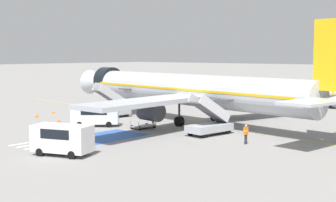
# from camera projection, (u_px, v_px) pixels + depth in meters

# --- Properties ---
(ground_plane) EXTENTS (600.00, 600.00, 0.00)m
(ground_plane) POSITION_uv_depth(u_px,v_px,m) (195.00, 121.00, 55.22)
(ground_plane) COLOR gray
(apron_leadline_yellow) EXTENTS (77.12, 10.31, 0.01)m
(apron_leadline_yellow) POSITION_uv_depth(u_px,v_px,m) (188.00, 122.00, 54.71)
(apron_leadline_yellow) COLOR gold
(apron_leadline_yellow) RESTS_ON ground_plane
(apron_stand_patch_blue) EXTENTS (4.96, 10.68, 0.01)m
(apron_stand_patch_blue) POSITION_uv_depth(u_px,v_px,m) (93.00, 139.00, 43.86)
(apron_stand_patch_blue) COLOR #2856A8
(apron_stand_patch_blue) RESTS_ON ground_plane
(apron_walkway_bar_0) EXTENTS (0.44, 3.60, 0.01)m
(apron_walkway_bar_0) POSITION_uv_depth(u_px,v_px,m) (27.00, 143.00, 41.95)
(apron_walkway_bar_0) COLOR silver
(apron_walkway_bar_0) RESTS_ON ground_plane
(apron_walkway_bar_1) EXTENTS (0.44, 3.60, 0.01)m
(apron_walkway_bar_1) POSITION_uv_depth(u_px,v_px,m) (35.00, 144.00, 41.18)
(apron_walkway_bar_1) COLOR silver
(apron_walkway_bar_1) RESTS_ON ground_plane
(apron_walkway_bar_2) EXTENTS (0.44, 3.60, 0.01)m
(apron_walkway_bar_2) POSITION_uv_depth(u_px,v_px,m) (43.00, 146.00, 40.40)
(apron_walkway_bar_2) COLOR silver
(apron_walkway_bar_2) RESTS_ON ground_plane
(apron_walkway_bar_3) EXTENTS (0.44, 3.60, 0.01)m
(apron_walkway_bar_3) POSITION_uv_depth(u_px,v_px,m) (51.00, 148.00, 39.62)
(apron_walkway_bar_3) COLOR silver
(apron_walkway_bar_3) RESTS_ON ground_plane
(apron_walkway_bar_4) EXTENTS (0.44, 3.60, 0.01)m
(apron_walkway_bar_4) POSITION_uv_depth(u_px,v_px,m) (59.00, 150.00, 38.84)
(apron_walkway_bar_4) COLOR silver
(apron_walkway_bar_4) RESTS_ON ground_plane
(airliner) EXTENTS (43.31, 33.64, 11.01)m
(airliner) POSITION_uv_depth(u_px,v_px,m) (192.00, 90.00, 53.83)
(airliner) COLOR #B7BCC4
(airliner) RESTS_ON ground_plane
(boarding_stairs_forward) EXTENTS (2.81, 5.44, 4.39)m
(boarding_stairs_forward) POSITION_uv_depth(u_px,v_px,m) (111.00, 109.00, 58.59)
(boarding_stairs_forward) COLOR #ADB2BA
(boarding_stairs_forward) RESTS_ON ground_plane
(boarding_stairs_aft) EXTENTS (2.81, 5.44, 4.23)m
(boarding_stairs_aft) POSITION_uv_depth(u_px,v_px,m) (210.00, 124.00, 46.08)
(boarding_stairs_aft) COLOR #ADB2BA
(boarding_stairs_aft) RESTS_ON ground_plane
(fuel_tanker) EXTENTS (10.09, 3.33, 3.26)m
(fuel_tanker) POSITION_uv_depth(u_px,v_px,m) (329.00, 97.00, 69.34)
(fuel_tanker) COLOR #38383D
(fuel_tanker) RESTS_ON ground_plane
(service_van_0) EXTENTS (5.00, 4.79, 2.27)m
(service_van_0) POSITION_uv_depth(u_px,v_px,m) (95.00, 114.00, 51.41)
(service_van_0) COLOR silver
(service_van_0) RESTS_ON ground_plane
(service_van_1) EXTENTS (5.09, 3.56, 2.41)m
(service_van_1) POSITION_uv_depth(u_px,v_px,m) (62.00, 137.00, 36.68)
(service_van_1) COLOR silver
(service_van_1) RESTS_ON ground_plane
(baggage_cart) EXTENTS (1.74, 2.73, 0.87)m
(baggage_cart) POSITION_uv_depth(u_px,v_px,m) (143.00, 126.00, 50.02)
(baggage_cart) COLOR gray
(baggage_cart) RESTS_ON ground_plane
(ground_crew_0) EXTENTS (0.26, 0.44, 1.65)m
(ground_crew_0) POSITION_uv_depth(u_px,v_px,m) (153.00, 116.00, 53.16)
(ground_crew_0) COLOR #2D2D33
(ground_crew_0) RESTS_ON ground_plane
(ground_crew_1) EXTENTS (0.30, 0.46, 1.76)m
(ground_crew_1) POSITION_uv_depth(u_px,v_px,m) (246.00, 133.00, 41.21)
(ground_crew_1) COLOR #2D2D33
(ground_crew_1) RESTS_ON ground_plane
(traffic_cone_0) EXTENTS (0.52, 0.52, 0.58)m
(traffic_cone_0) POSITION_uv_depth(u_px,v_px,m) (58.00, 120.00, 54.35)
(traffic_cone_0) COLOR orange
(traffic_cone_0) RESTS_ON ground_plane
(traffic_cone_1) EXTENTS (0.54, 0.54, 0.60)m
(traffic_cone_1) POSITION_uv_depth(u_px,v_px,m) (37.00, 115.00, 58.65)
(traffic_cone_1) COLOR orange
(traffic_cone_1) RESTS_ON ground_plane
(traffic_cone_2) EXTENTS (0.47, 0.47, 0.52)m
(traffic_cone_2) POSITION_uv_depth(u_px,v_px,m) (53.00, 111.00, 62.74)
(traffic_cone_2) COLOR orange
(traffic_cone_2) RESTS_ON ground_plane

